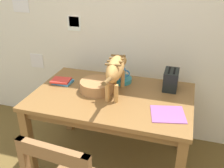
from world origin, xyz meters
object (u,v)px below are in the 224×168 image
toaster (171,80)px  saucer_bowl (121,80)px  cat (116,69)px  book_stack (62,81)px  wicker_basket (97,86)px  coffee_mug (121,73)px  dining_table (112,104)px  magazine (168,114)px

toaster → saucer_bowl: bearing=178.7°
cat → book_stack: size_ratio=3.60×
cat → toaster: 0.50m
wicker_basket → coffee_mug: bearing=58.4°
dining_table → book_stack: size_ratio=7.13×
book_stack → dining_table: bearing=-9.2°
dining_table → toaster: 0.55m
cat → magazine: 0.56m
cat → magazine: size_ratio=2.77×
cat → saucer_bowl: (-0.02, 0.22, -0.20)m
magazine → wicker_basket: size_ratio=0.85×
book_stack → coffee_mug: bearing=20.3°
cat → coffee_mug: size_ratio=5.23×
coffee_mug → toaster: toaster is taller
cat → saucer_bowl: size_ratio=3.29×
book_stack → toaster: bearing=10.5°
magazine → book_stack: size_ratio=1.30×
saucer_bowl → book_stack: saucer_bowl is taller
saucer_bowl → magazine: (0.48, -0.45, -0.02)m
magazine → coffee_mug: bearing=124.1°
cat → saucer_bowl: cat is taller
coffee_mug → dining_table: bearing=-91.1°
magazine → toaster: size_ratio=1.22×
coffee_mug → wicker_basket: bearing=-121.6°
magazine → wicker_basket: wicker_basket is taller
magazine → wicker_basket: 0.66m
coffee_mug → book_stack: (-0.51, -0.19, -0.07)m
dining_table → book_stack: book_stack is taller
magazine → toaster: 0.44m
magazine → wicker_basket: (-0.63, 0.20, 0.05)m
dining_table → toaster: (0.46, 0.26, 0.17)m
saucer_bowl → wicker_basket: size_ratio=0.72×
dining_table → magazine: size_ratio=5.47×
dining_table → saucer_bowl: (0.00, 0.27, 0.11)m
dining_table → toaster: toaster is taller
dining_table → saucer_bowl: bearing=89.7°
saucer_bowl → toaster: 0.46m
dining_table → book_stack: (-0.51, 0.08, 0.11)m
book_stack → wicker_basket: size_ratio=0.65×
coffee_mug → saucer_bowl: bearing=180.0°
magazine → cat: bearing=141.2°
saucer_bowl → cat: bearing=-85.6°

